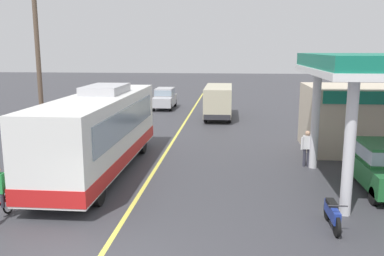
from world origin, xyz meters
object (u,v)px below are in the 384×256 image
motorcycle_parked_forecourt (332,213)px  car_trailing_behind_bus (165,97)px  minibus_opposing_lane (218,99)px  pedestrian_near_pump (307,146)px  car_at_pump (382,164)px  coach_bus_main (100,133)px

motorcycle_parked_forecourt → car_trailing_behind_bus: car_trailing_behind_bus is taller
minibus_opposing_lane → pedestrian_near_pump: bearing=-71.3°
car_at_pump → car_trailing_behind_bus: (-11.59, 20.68, 0.00)m
motorcycle_parked_forecourt → pedestrian_near_pump: size_ratio=1.08×
coach_bus_main → minibus_opposing_lane: coach_bus_main is taller
pedestrian_near_pump → motorcycle_parked_forecourt: bearing=-93.4°
minibus_opposing_lane → motorcycle_parked_forecourt: 20.09m
minibus_opposing_lane → pedestrian_near_pump: 13.78m
coach_bus_main → motorcycle_parked_forecourt: bearing=-29.9°
car_at_pump → coach_bus_main: bearing=173.0°
minibus_opposing_lane → car_trailing_behind_bus: 6.77m
car_at_pump → pedestrian_near_pump: car_at_pump is taller
motorcycle_parked_forecourt → car_trailing_behind_bus: (-8.95, 24.28, 0.57)m
coach_bus_main → minibus_opposing_lane: 15.40m
minibus_opposing_lane → car_trailing_behind_bus: minibus_opposing_lane is taller
car_at_pump → minibus_opposing_lane: minibus_opposing_lane is taller
minibus_opposing_lane → motorcycle_parked_forecourt: minibus_opposing_lane is taller
coach_bus_main → pedestrian_near_pump: bearing=10.2°
car_at_pump → pedestrian_near_pump: (-2.25, 3.02, -0.08)m
minibus_opposing_lane → motorcycle_parked_forecourt: size_ratio=3.41×
car_trailing_behind_bus → coach_bus_main: bearing=-89.2°
car_at_pump → minibus_opposing_lane: size_ratio=0.69×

